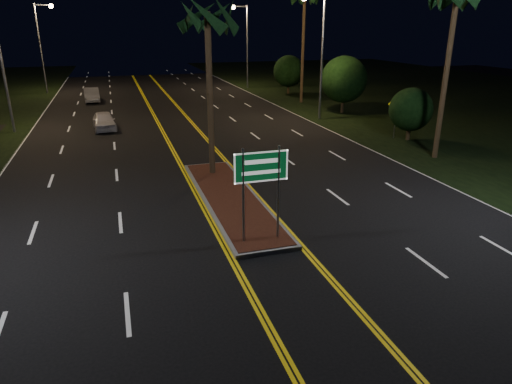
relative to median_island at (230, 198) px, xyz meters
name	(u,v)px	position (x,y,z in m)	size (l,w,h in m)	color
ground	(291,285)	(0.00, -7.00, -0.08)	(120.00, 120.00, 0.00)	black
grass_right	(487,102)	(30.00, 18.00, -0.08)	(40.00, 110.00, 0.01)	black
median_island	(230,198)	(0.00, 0.00, 0.00)	(2.25, 10.25, 0.17)	gray
highway_sign	(261,176)	(0.00, -4.20, 2.32)	(1.80, 0.08, 3.20)	gray
streetlight_left_mid	(5,46)	(-10.61, 17.00, 5.57)	(1.91, 0.44, 9.00)	gray
streetlight_left_far	(43,38)	(-10.61, 37.00, 5.57)	(1.91, 0.44, 9.00)	gray
streetlight_right_mid	(318,43)	(10.61, 15.00, 5.57)	(1.91, 0.44, 9.00)	gray
streetlight_right_far	(244,37)	(10.61, 35.00, 5.57)	(1.91, 0.44, 9.00)	gray
palm_median	(207,17)	(0.00, 3.50, 7.19)	(2.40, 2.40, 8.30)	#382819
shrub_near	(411,110)	(13.50, 7.00, 1.86)	(2.70, 2.70, 3.30)	#382819
shrub_mid	(344,79)	(14.00, 17.00, 2.64)	(3.78, 3.78, 4.62)	#382819
shrub_far	(289,71)	(13.80, 29.00, 2.25)	(3.24, 3.24, 3.96)	#382819
car_near	(104,119)	(-5.05, 16.02, 0.63)	(1.84, 4.30, 1.43)	silver
car_far	(92,94)	(-6.20, 29.42, 0.66)	(1.92, 4.48, 1.49)	#A9ACB3
warning_sign	(397,110)	(13.00, 7.78, 1.75)	(1.13, 0.34, 2.78)	gray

